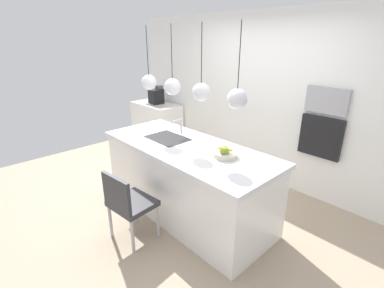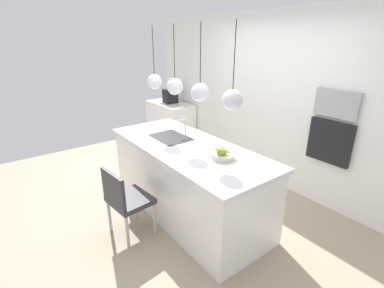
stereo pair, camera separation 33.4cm
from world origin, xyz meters
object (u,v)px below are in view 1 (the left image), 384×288
Objects in this scene: fruit_bowl at (225,153)px; chair_near at (128,202)px; coffee_machine at (156,96)px; microwave at (327,100)px; oven at (321,137)px.

fruit_bowl is 0.32× the size of chair_near.
chair_near is (-0.60, -0.92, -0.51)m from fruit_bowl.
fruit_bowl is at bearing -22.39° from coffee_machine.
microwave reaches higher than oven.
chair_near is at bearing -42.34° from coffee_machine.
coffee_machine is (-2.93, 1.21, 0.05)m from fruit_bowl.
oven is at bearing 5.07° from coffee_machine.
microwave is at bearing 67.27° from chair_near.
oven is (0.42, 1.50, -0.06)m from fruit_bowl.
coffee_machine reaches higher than chair_near.
oven is at bearing 67.27° from chair_near.
coffee_machine is 3.38m from microwave.
microwave is (0.42, 1.50, 0.44)m from fruit_bowl.
coffee_machine is 0.44× the size of chair_near.
fruit_bowl is at bearing -105.51° from oven.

